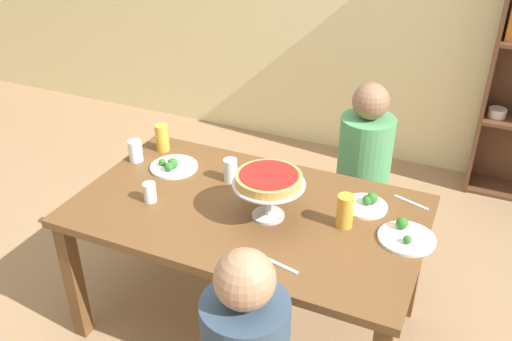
{
  "coord_description": "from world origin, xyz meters",
  "views": [
    {
      "loc": [
        0.93,
        -1.96,
        2.21
      ],
      "look_at": [
        0.0,
        0.1,
        0.89
      ],
      "focal_mm": 38.85,
      "sensor_mm": 36.0,
      "label": 1
    }
  ],
  "objects_px": {
    "water_glass_clear_spare": "(150,192)",
    "cutlery_knife_near": "(411,202)",
    "diner_far_right": "(361,190)",
    "deep_dish_pizza_stand": "(269,182)",
    "salad_plate_near_diner": "(366,204)",
    "salad_plate_spare": "(173,166)",
    "salad_plate_far_diner": "(406,236)",
    "water_glass_clear_far": "(135,151)",
    "water_glass_clear_near": "(230,170)",
    "cutlery_fork_far": "(258,168)",
    "beer_glass_amber_tall": "(162,138)",
    "cutlery_fork_near": "(279,264)",
    "dining_table": "(247,222)",
    "beer_glass_amber_short": "(345,211)"
  },
  "relations": [
    {
      "from": "water_glass_clear_spare",
      "to": "cutlery_knife_near",
      "type": "height_order",
      "value": "water_glass_clear_spare"
    },
    {
      "from": "diner_far_right",
      "to": "deep_dish_pizza_stand",
      "type": "relative_size",
      "value": 3.48
    },
    {
      "from": "salad_plate_near_diner",
      "to": "salad_plate_spare",
      "type": "xyz_separation_m",
      "value": [
        -1.02,
        -0.06,
        -0.0
      ]
    },
    {
      "from": "salad_plate_far_diner",
      "to": "water_glass_clear_far",
      "type": "xyz_separation_m",
      "value": [
        -1.47,
        0.11,
        0.05
      ]
    },
    {
      "from": "deep_dish_pizza_stand",
      "to": "salad_plate_far_diner",
      "type": "xyz_separation_m",
      "value": [
        0.61,
        0.09,
        -0.17
      ]
    },
    {
      "from": "salad_plate_near_diner",
      "to": "salad_plate_spare",
      "type": "height_order",
      "value": "same"
    },
    {
      "from": "salad_plate_spare",
      "to": "water_glass_clear_near",
      "type": "xyz_separation_m",
      "value": [
        0.33,
        0.02,
        0.04
      ]
    },
    {
      "from": "water_glass_clear_near",
      "to": "cutlery_fork_far",
      "type": "bearing_deg",
      "value": 65.63
    },
    {
      "from": "water_glass_clear_near",
      "to": "cutlery_fork_far",
      "type": "distance_m",
      "value": 0.19
    },
    {
      "from": "water_glass_clear_near",
      "to": "deep_dish_pizza_stand",
      "type": "bearing_deg",
      "value": -35.73
    },
    {
      "from": "salad_plate_near_diner",
      "to": "beer_glass_amber_tall",
      "type": "xyz_separation_m",
      "value": [
        -1.19,
        0.1,
        0.06
      ]
    },
    {
      "from": "diner_far_right",
      "to": "salad_plate_far_diner",
      "type": "bearing_deg",
      "value": 27.15
    },
    {
      "from": "water_glass_clear_far",
      "to": "cutlery_fork_near",
      "type": "relative_size",
      "value": 0.65
    },
    {
      "from": "deep_dish_pizza_stand",
      "to": "salad_plate_far_diner",
      "type": "relative_size",
      "value": 1.33
    },
    {
      "from": "cutlery_knife_near",
      "to": "cutlery_fork_near",
      "type": "bearing_deg",
      "value": 78.45
    },
    {
      "from": "cutlery_knife_near",
      "to": "cutlery_fork_far",
      "type": "relative_size",
      "value": 1.0
    },
    {
      "from": "cutlery_fork_far",
      "to": "salad_plate_spare",
      "type": "bearing_deg",
      "value": 6.49
    },
    {
      "from": "water_glass_clear_far",
      "to": "cutlery_fork_near",
      "type": "height_order",
      "value": "water_glass_clear_far"
    },
    {
      "from": "dining_table",
      "to": "beer_glass_amber_tall",
      "type": "height_order",
      "value": "beer_glass_amber_tall"
    },
    {
      "from": "salad_plate_far_diner",
      "to": "water_glass_clear_spare",
      "type": "bearing_deg",
      "value": -170.34
    },
    {
      "from": "salad_plate_near_diner",
      "to": "salad_plate_far_diner",
      "type": "height_order",
      "value": "salad_plate_near_diner"
    },
    {
      "from": "water_glass_clear_near",
      "to": "cutlery_knife_near",
      "type": "height_order",
      "value": "water_glass_clear_near"
    },
    {
      "from": "dining_table",
      "to": "water_glass_clear_far",
      "type": "distance_m",
      "value": 0.78
    },
    {
      "from": "deep_dish_pizza_stand",
      "to": "beer_glass_amber_short",
      "type": "height_order",
      "value": "deep_dish_pizza_stand"
    },
    {
      "from": "salad_plate_near_diner",
      "to": "beer_glass_amber_short",
      "type": "height_order",
      "value": "beer_glass_amber_short"
    },
    {
      "from": "water_glass_clear_spare",
      "to": "cutlery_fork_near",
      "type": "distance_m",
      "value": 0.77
    },
    {
      "from": "salad_plate_far_diner",
      "to": "beer_glass_amber_short",
      "type": "relative_size",
      "value": 1.59
    },
    {
      "from": "water_glass_clear_near",
      "to": "cutlery_knife_near",
      "type": "relative_size",
      "value": 0.66
    },
    {
      "from": "beer_glass_amber_short",
      "to": "cutlery_fork_near",
      "type": "xyz_separation_m",
      "value": [
        -0.16,
        -0.37,
        -0.08
      ]
    },
    {
      "from": "diner_far_right",
      "to": "salad_plate_spare",
      "type": "relative_size",
      "value": 4.56
    },
    {
      "from": "salad_plate_spare",
      "to": "water_glass_clear_near",
      "type": "bearing_deg",
      "value": 3.52
    },
    {
      "from": "dining_table",
      "to": "cutlery_fork_near",
      "type": "xyz_separation_m",
      "value": [
        0.29,
        -0.33,
        0.09
      ]
    },
    {
      "from": "salad_plate_near_diner",
      "to": "water_glass_clear_near",
      "type": "relative_size",
      "value": 1.79
    },
    {
      "from": "dining_table",
      "to": "salad_plate_near_diner",
      "type": "bearing_deg",
      "value": 24.8
    },
    {
      "from": "water_glass_clear_spare",
      "to": "cutlery_fork_near",
      "type": "relative_size",
      "value": 0.53
    },
    {
      "from": "dining_table",
      "to": "beer_glass_amber_short",
      "type": "relative_size",
      "value": 10.46
    },
    {
      "from": "dining_table",
      "to": "water_glass_clear_spare",
      "type": "bearing_deg",
      "value": -163.16
    },
    {
      "from": "water_glass_clear_spare",
      "to": "cutlery_knife_near",
      "type": "xyz_separation_m",
      "value": [
        1.15,
        0.5,
        -0.05
      ]
    },
    {
      "from": "water_glass_clear_far",
      "to": "cutlery_knife_near",
      "type": "bearing_deg",
      "value": 7.45
    },
    {
      "from": "beer_glass_amber_tall",
      "to": "cutlery_knife_near",
      "type": "height_order",
      "value": "beer_glass_amber_tall"
    },
    {
      "from": "beer_glass_amber_tall",
      "to": "cutlery_knife_near",
      "type": "distance_m",
      "value": 1.38
    },
    {
      "from": "beer_glass_amber_short",
      "to": "deep_dish_pizza_stand",
      "type": "bearing_deg",
      "value": -168.01
    },
    {
      "from": "salad_plate_near_diner",
      "to": "deep_dish_pizza_stand",
      "type": "bearing_deg",
      "value": -146.44
    },
    {
      "from": "diner_far_right",
      "to": "water_glass_clear_near",
      "type": "distance_m",
      "value": 0.85
    },
    {
      "from": "water_glass_clear_spare",
      "to": "salad_plate_spare",
      "type": "bearing_deg",
      "value": 101.53
    },
    {
      "from": "salad_plate_near_diner",
      "to": "dining_table",
      "type": "bearing_deg",
      "value": -155.2
    },
    {
      "from": "water_glass_clear_near",
      "to": "water_glass_clear_far",
      "type": "distance_m",
      "value": 0.56
    },
    {
      "from": "salad_plate_spare",
      "to": "water_glass_clear_spare",
      "type": "relative_size",
      "value": 2.62
    },
    {
      "from": "salad_plate_far_diner",
      "to": "deep_dish_pizza_stand",
      "type": "bearing_deg",
      "value": -171.73
    },
    {
      "from": "water_glass_clear_near",
      "to": "water_glass_clear_spare",
      "type": "xyz_separation_m",
      "value": [
        -0.27,
        -0.33,
        -0.01
      ]
    }
  ]
}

